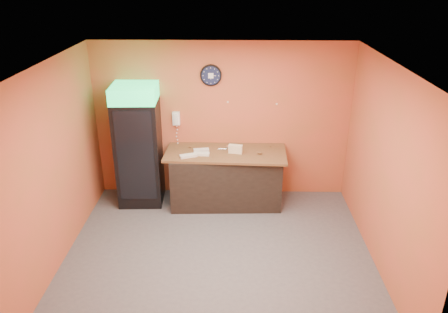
{
  "coord_description": "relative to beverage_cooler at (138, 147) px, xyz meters",
  "views": [
    {
      "loc": [
        0.2,
        -5.33,
        3.92
      ],
      "look_at": [
        0.07,
        0.6,
        1.32
      ],
      "focal_mm": 35.0,
      "sensor_mm": 36.0,
      "label": 1
    }
  ],
  "objects": [
    {
      "name": "wrapped_sandwich_left",
      "position": [
        0.89,
        -0.26,
        -0.04
      ],
      "size": [
        0.31,
        0.21,
        0.04
      ],
      "primitive_type": "cube",
      "rotation": [
        0.0,
        0.0,
        0.37
      ],
      "color": "silver",
      "rests_on": "butcher_paper"
    },
    {
      "name": "left_wall",
      "position": [
        -0.81,
        -1.6,
        0.36
      ],
      "size": [
        0.02,
        4.0,
        2.8
      ],
      "primitive_type": "cube",
      "color": "#CE503A",
      "rests_on": "floor"
    },
    {
      "name": "right_wall",
      "position": [
        3.69,
        -1.6,
        0.36
      ],
      "size": [
        0.02,
        4.0,
        2.8
      ],
      "primitive_type": "cube",
      "color": "#CE503A",
      "rests_on": "floor"
    },
    {
      "name": "back_wall",
      "position": [
        1.44,
        0.4,
        0.36
      ],
      "size": [
        4.5,
        0.02,
        2.8
      ],
      "primitive_type": "cube",
      "color": "#CE503A",
      "rests_on": "floor"
    },
    {
      "name": "wrapped_sandwich_right",
      "position": [
        1.09,
        -0.0,
        -0.04
      ],
      "size": [
        0.28,
        0.15,
        0.04
      ],
      "primitive_type": "cube",
      "rotation": [
        0.0,
        0.0,
        0.17
      ],
      "color": "silver",
      "rests_on": "butcher_paper"
    },
    {
      "name": "beverage_cooler",
      "position": [
        0.0,
        0.0,
        0.0
      ],
      "size": [
        0.78,
        0.79,
        2.13
      ],
      "rotation": [
        0.0,
        0.0,
        0.05
      ],
      "color": "black",
      "rests_on": "floor"
    },
    {
      "name": "sub_roll_stack",
      "position": [
        1.68,
        -0.08,
        0.02
      ],
      "size": [
        0.25,
        0.13,
        0.15
      ],
      "rotation": [
        0.0,
        0.0,
        -0.23
      ],
      "color": "beige",
      "rests_on": "butcher_paper"
    },
    {
      "name": "kitchen_tool",
      "position": [
        1.55,
        0.07,
        -0.02
      ],
      "size": [
        0.07,
        0.07,
        0.07
      ],
      "primitive_type": "cylinder",
      "color": "silver",
      "rests_on": "butcher_paper"
    },
    {
      "name": "prep_counter",
      "position": [
        1.52,
        -0.02,
        -0.57
      ],
      "size": [
        1.92,
        0.91,
        0.95
      ],
      "primitive_type": "cube",
      "rotation": [
        0.0,
        0.0,
        0.04
      ],
      "color": "black",
      "rests_on": "floor"
    },
    {
      "name": "ceiling",
      "position": [
        1.44,
        -1.6,
        1.76
      ],
      "size": [
        4.5,
        4.0,
        0.02
      ],
      "primitive_type": "cube",
      "color": "white",
      "rests_on": "back_wall"
    },
    {
      "name": "wall_clock",
      "position": [
        1.26,
        0.37,
        1.18
      ],
      "size": [
        0.37,
        0.06,
        0.37
      ],
      "color": "black",
      "rests_on": "back_wall"
    },
    {
      "name": "wrapped_sandwich_mid",
      "position": [
        1.11,
        -0.17,
        -0.04
      ],
      "size": [
        0.28,
        0.13,
        0.04
      ],
      "primitive_type": "cube",
      "rotation": [
        0.0,
        0.0,
        -0.08
      ],
      "color": "silver",
      "rests_on": "butcher_paper"
    },
    {
      "name": "floor",
      "position": [
        1.44,
        -1.6,
        -1.04
      ],
      "size": [
        4.5,
        4.5,
        0.0
      ],
      "primitive_type": "plane",
      "color": "#47474C",
      "rests_on": "ground"
    },
    {
      "name": "butcher_paper",
      "position": [
        1.52,
        -0.02,
        -0.08
      ],
      "size": [
        2.11,
        1.01,
        0.04
      ],
      "primitive_type": "cube",
      "rotation": [
        0.0,
        0.0,
        -0.04
      ],
      "color": "brown",
      "rests_on": "prep_counter"
    },
    {
      "name": "wall_phone",
      "position": [
        0.64,
        0.34,
        0.41
      ],
      "size": [
        0.13,
        0.11,
        0.24
      ],
      "color": "white",
      "rests_on": "back_wall"
    }
  ]
}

